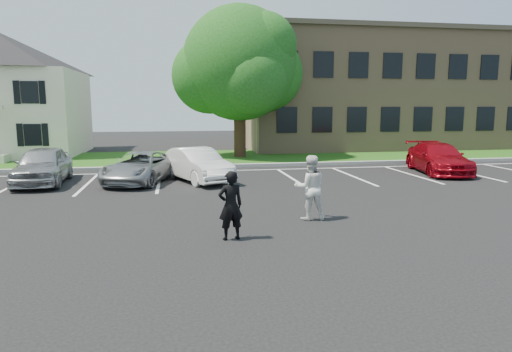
{
  "coord_description": "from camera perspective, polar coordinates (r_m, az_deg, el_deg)",
  "views": [
    {
      "loc": [
        -2.1,
        -10.84,
        3.13
      ],
      "look_at": [
        0.0,
        1.0,
        1.25
      ],
      "focal_mm": 32.0,
      "sensor_mm": 36.0,
      "label": 1
    }
  ],
  "objects": [
    {
      "name": "car_silver_minivan",
      "position": [
        19.1,
        -14.23,
        1.04
      ],
      "size": [
        3.39,
        4.83,
        1.22
      ],
      "primitive_type": "imported",
      "rotation": [
        0.0,
        0.0,
        -0.34
      ],
      "color": "#94969A",
      "rests_on": "ground"
    },
    {
      "name": "tree",
      "position": [
        27.26,
        -1.92,
        13.55
      ],
      "size": [
        7.8,
        7.2,
        8.8
      ],
      "color": "black",
      "rests_on": "ground"
    },
    {
      "name": "curb",
      "position": [
        23.14,
        -4.77,
        1.27
      ],
      "size": [
        40.0,
        0.3,
        0.15
      ],
      "primitive_type": "cube",
      "color": "gray",
      "rests_on": "ground"
    },
    {
      "name": "man_white_shirt",
      "position": [
        12.56,
        6.76,
        -1.44
      ],
      "size": [
        0.9,
        0.72,
        1.78
      ],
      "primitive_type": "imported",
      "rotation": [
        0.0,
        0.0,
        3.09
      ],
      "color": "silver",
      "rests_on": "ground"
    },
    {
      "name": "man_black_suit",
      "position": [
        10.63,
        -3.2,
        -3.7
      ],
      "size": [
        0.66,
        0.51,
        1.63
      ],
      "primitive_type": "imported",
      "rotation": [
        0.0,
        0.0,
        3.35
      ],
      "color": "black",
      "rests_on": "ground"
    },
    {
      "name": "stall_lines",
      "position": [
        20.34,
        -0.04,
        0.05
      ],
      "size": [
        34.0,
        5.36,
        0.01
      ],
      "color": "silver",
      "rests_on": "ground"
    },
    {
      "name": "ground_plane",
      "position": [
        11.48,
        0.88,
        -6.94
      ],
      "size": [
        90.0,
        90.0,
        0.0
      ],
      "primitive_type": "plane",
      "color": "black",
      "rests_on": "ground"
    },
    {
      "name": "car_red_compact",
      "position": [
        22.74,
        21.82,
        2.08
      ],
      "size": [
        2.77,
        4.99,
        1.37
      ],
      "primitive_type": "imported",
      "rotation": [
        0.0,
        0.0,
        -0.19
      ],
      "color": "maroon",
      "rests_on": "ground"
    },
    {
      "name": "car_white_sedan",
      "position": [
        18.97,
        -7.37,
        1.41
      ],
      "size": [
        2.99,
        4.39,
        1.37
      ],
      "primitive_type": "imported",
      "rotation": [
        0.0,
        0.0,
        0.41
      ],
      "color": "white",
      "rests_on": "ground"
    },
    {
      "name": "grass_strip",
      "position": [
        27.1,
        -5.56,
        2.3
      ],
      "size": [
        44.0,
        8.0,
        0.08
      ],
      "primitive_type": "cube",
      "color": "#203F0E",
      "rests_on": "ground"
    },
    {
      "name": "car_silver_west",
      "position": [
        20.05,
        -25.1,
        1.23
      ],
      "size": [
        1.97,
        4.47,
        1.5
      ],
      "primitive_type": "imported",
      "rotation": [
        0.0,
        0.0,
        0.04
      ],
      "color": "#A4A4A9",
      "rests_on": "ground"
    },
    {
      "name": "office_building",
      "position": [
        36.58,
        16.31,
        10.15
      ],
      "size": [
        22.4,
        10.4,
        8.3
      ],
      "color": "tan",
      "rests_on": "ground"
    }
  ]
}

